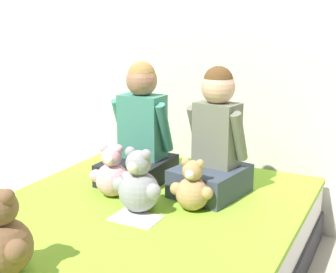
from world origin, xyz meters
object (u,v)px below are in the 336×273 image
Objects in this scene: teddy_bear_held_by_left_child at (112,174)px; child_on_left at (140,134)px; sign_card at (136,218)px; child_on_right at (214,144)px; bed at (127,258)px; teddy_bear_between_children at (138,185)px; teddy_bear_at_foot_of_bed at (2,238)px; teddy_bear_held_by_right_child at (192,189)px.

child_on_left is at bearing 73.57° from teddy_bear_held_by_left_child.
teddy_bear_held_by_left_child is at bearing 143.01° from sign_card.
sign_card is at bearing -102.07° from child_on_right.
sign_card is at bearing 51.11° from bed.
teddy_bear_at_foot_of_bed is at bearing -98.16° from teddy_bear_between_children.
sign_card is at bearing -136.37° from teddy_bear_held_by_right_child.
teddy_bear_between_children is 0.15m from sign_card.
child_on_right is 1.09m from teddy_bear_at_foot_of_bed.
teddy_bear_at_foot_of_bed is at bearing -103.86° from bed.
child_on_right reaches higher than teddy_bear_at_foot_of_bed.
child_on_left is 2.13× the size of teddy_bear_between_children.
child_on_right is 0.28m from teddy_bear_held_by_right_child.
child_on_right is (0.42, -0.01, 0.00)m from child_on_left.
teddy_bear_held_by_right_child is 0.82× the size of teddy_bear_between_children.
child_on_left reaches higher than bed.
bed is at bearing -62.14° from teddy_bear_held_by_left_child.
teddy_bear_at_foot_of_bed is at bearing -118.31° from teddy_bear_held_by_right_child.
bed is at bearing -135.98° from teddy_bear_held_by_right_child.
teddy_bear_held_by_right_child is 0.29m from sign_card.
teddy_bear_held_by_left_child reaches higher than bed.
teddy_bear_at_foot_of_bed is (0.07, -0.77, 0.02)m from teddy_bear_held_by_left_child.
child_on_left reaches higher than child_on_right.
child_on_left is at bearing 117.75° from sign_card.
teddy_bear_held_by_left_child is at bearing 178.30° from teddy_bear_held_by_right_child.
teddy_bear_at_foot_of_bed is 0.62m from sign_card.
teddy_bear_at_foot_of_bed reaches higher than teddy_bear_held_by_left_child.
teddy_bear_at_foot_of_bed is 1.52× the size of sign_card.
child_on_left is at bearing -170.52° from child_on_right.
teddy_bear_at_foot_of_bed is (-0.14, -0.55, 0.31)m from bed.
sign_card is (0.24, -0.18, -0.11)m from teddy_bear_held_by_left_child.
teddy_bear_held_by_left_child is 0.42m from teddy_bear_held_by_right_child.
child_on_left reaches higher than teddy_bear_held_by_right_child.
teddy_bear_held_by_right_child is at bearing 73.72° from teddy_bear_at_foot_of_bed.
teddy_bear_between_children reaches higher than teddy_bear_held_by_left_child.
child_on_left reaches higher than teddy_bear_at_foot_of_bed.
teddy_bear_held_by_right_child is at bearing -80.83° from child_on_right.
child_on_left is 1.97× the size of teddy_bear_at_foot_of_bed.
teddy_bear_between_children reaches higher than teddy_bear_held_by_right_child.
child_on_right is 2.97× the size of sign_card.
teddy_bear_at_foot_of_bed is at bearing -84.96° from child_on_left.
child_on_left is 2.99× the size of sign_card.
teddy_bear_between_children is 0.93× the size of teddy_bear_at_foot_of_bed.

